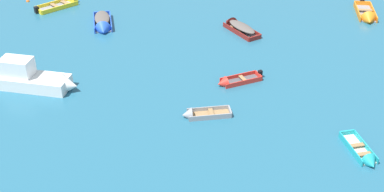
# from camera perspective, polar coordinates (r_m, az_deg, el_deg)

# --- Properties ---
(motor_launch_white_near_left) EXTENTS (6.27, 2.68, 2.22)m
(motor_launch_white_near_left) POSITION_cam_1_polar(r_m,az_deg,el_deg) (33.44, -17.63, 1.88)
(motor_launch_white_near_left) COLOR white
(motor_launch_white_near_left) RESTS_ON ground_plane
(rowboat_yellow_far_back) EXTENTS (3.80, 3.63, 1.28)m
(rowboat_yellow_far_back) POSITION_cam_1_polar(r_m,az_deg,el_deg) (46.04, -13.96, 10.23)
(rowboat_yellow_far_back) COLOR gray
(rowboat_yellow_far_back) RESTS_ON ground_plane
(rowboat_orange_near_camera) EXTENTS (1.79, 4.51, 1.26)m
(rowboat_orange_near_camera) POSITION_cam_1_polar(r_m,az_deg,el_deg) (44.26, 19.24, 8.51)
(rowboat_orange_near_camera) COLOR gray
(rowboat_orange_near_camera) RESTS_ON ground_plane
(rowboat_red_center) EXTENTS (3.15, 2.04, 0.84)m
(rowboat_red_center) POSITION_cam_1_polar(r_m,az_deg,el_deg) (32.60, 4.50, 1.62)
(rowboat_red_center) COLOR #4C4C51
(rowboat_red_center) RESTS_ON ground_plane
(rowboat_maroon_outer_left) EXTENTS (3.06, 3.84, 1.11)m
(rowboat_maroon_outer_left) POSITION_cam_1_polar(r_m,az_deg,el_deg) (40.05, 5.14, 7.90)
(rowboat_maroon_outer_left) COLOR gray
(rowboat_maroon_outer_left) RESTS_ON ground_plane
(rowboat_blue_back_row_center) EXTENTS (2.07, 4.01, 1.26)m
(rowboat_blue_back_row_center) POSITION_cam_1_polar(r_m,az_deg,el_deg) (40.79, -10.10, 8.07)
(rowboat_blue_back_row_center) COLOR gray
(rowboat_blue_back_row_center) RESTS_ON ground_plane
(rowboat_grey_outer_right) EXTENTS (3.00, 1.35, 0.84)m
(rowboat_grey_outer_right) POSITION_cam_1_polar(r_m,az_deg,el_deg) (29.33, 0.56, -2.12)
(rowboat_grey_outer_right) COLOR #99754C
(rowboat_grey_outer_right) RESTS_ON ground_plane
(rowboat_turquoise_far_right) EXTENTS (1.54, 3.13, 0.84)m
(rowboat_turquoise_far_right) POSITION_cam_1_polar(r_m,az_deg,el_deg) (27.71, 18.99, -6.49)
(rowboat_turquoise_far_right) COLOR beige
(rowboat_turquoise_far_right) RESTS_ON ground_plane
(mooring_buoy_outer_edge) EXTENTS (0.32, 0.32, 0.32)m
(mooring_buoy_outer_edge) POSITION_cam_1_polar(r_m,az_deg,el_deg) (47.76, -18.11, 10.15)
(mooring_buoy_outer_edge) COLOR orange
(mooring_buoy_outer_edge) RESTS_ON ground_plane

